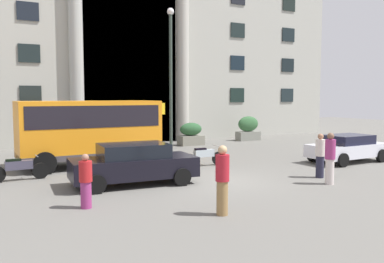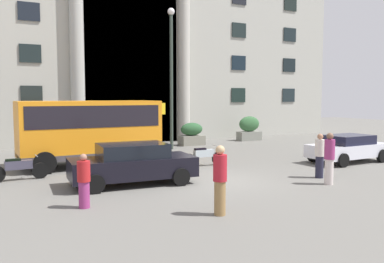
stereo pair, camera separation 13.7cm
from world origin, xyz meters
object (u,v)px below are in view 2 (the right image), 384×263
at_px(parked_estate_mid, 133,163).
at_px(pedestrian_man_crossing, 84,181).
at_px(hedge_planter_far_west, 249,129).
at_px(parked_compact_extra, 348,148).
at_px(pedestrian_child_trailing, 320,156).
at_px(lamppost_plaza_centre, 171,69).
at_px(orange_minibus, 89,127).
at_px(scooter_by_planter, 203,156).
at_px(hedge_planter_entrance_right, 192,134).
at_px(pedestrian_man_red_shirt, 329,158).
at_px(motorcycle_near_kerb, 17,168).
at_px(bus_stop_sign, 161,123).
at_px(pedestrian_woman_with_bag, 220,180).
at_px(hedge_planter_east, 123,136).

xyz_separation_m(parked_estate_mid, pedestrian_man_crossing, (-2.22, -2.31, 0.01)).
relative_size(hedge_planter_far_west, parked_compact_extra, 0.43).
bearing_deg(pedestrian_child_trailing, lamppost_plaza_centre, -64.75).
bearing_deg(orange_minibus, parked_compact_extra, -23.66).
bearing_deg(scooter_by_planter, hedge_planter_entrance_right, 66.88).
xyz_separation_m(orange_minibus, pedestrian_man_red_shirt, (6.50, -7.85, -0.79)).
xyz_separation_m(hedge_planter_entrance_right, pedestrian_man_red_shirt, (-1.10, -12.59, 0.24)).
height_order(motorcycle_near_kerb, pedestrian_man_crossing, pedestrian_man_crossing).
bearing_deg(lamppost_plaza_centre, scooter_by_planter, -101.61).
bearing_deg(bus_stop_sign, hedge_planter_entrance_right, 41.69).
height_order(parked_estate_mid, pedestrian_man_crossing, pedestrian_man_crossing).
distance_m(pedestrian_woman_with_bag, pedestrian_child_trailing, 6.41).
distance_m(orange_minibus, hedge_planter_entrance_right, 9.01).
height_order(pedestrian_man_red_shirt, pedestrian_child_trailing, pedestrian_man_red_shirt).
height_order(parked_compact_extra, scooter_by_planter, parked_compact_extra).
bearing_deg(motorcycle_near_kerb, bus_stop_sign, 24.42).
xyz_separation_m(parked_compact_extra, pedestrian_man_crossing, (-12.82, -2.28, 0.08)).
bearing_deg(hedge_planter_entrance_right, bus_stop_sign, -138.31).
bearing_deg(pedestrian_man_red_shirt, motorcycle_near_kerb, -42.11).
xyz_separation_m(hedge_planter_east, pedestrian_man_crossing, (-4.99, -11.98, -0.01)).
xyz_separation_m(parked_compact_extra, pedestrian_woman_with_bag, (-9.85, -4.60, 0.25)).
xyz_separation_m(motorcycle_near_kerb, pedestrian_man_crossing, (1.33, -4.86, 0.29)).
bearing_deg(lamppost_plaza_centre, motorcycle_near_kerb, -147.60).
bearing_deg(lamppost_plaza_centre, pedestrian_child_trailing, -82.03).
bearing_deg(pedestrian_man_crossing, hedge_planter_east, -176.94).
height_order(hedge_planter_far_west, pedestrian_man_crossing, hedge_planter_far_west).
bearing_deg(orange_minibus, parked_estate_mid, -85.90).
distance_m(hedge_planter_east, pedestrian_man_crossing, 12.98).
relative_size(hedge_planter_far_west, pedestrian_child_trailing, 1.02).
relative_size(hedge_planter_east, lamppost_plaza_centre, 0.22).
bearing_deg(pedestrian_man_red_shirt, bus_stop_sign, -87.97).
xyz_separation_m(parked_estate_mid, pedestrian_woman_with_bag, (0.76, -4.63, 0.19)).
height_order(pedestrian_woman_with_bag, lamppost_plaza_centre, lamppost_plaza_centre).
relative_size(hedge_planter_east, hedge_planter_far_west, 1.03).
height_order(scooter_by_planter, lamppost_plaza_centre, lamppost_plaza_centre).
xyz_separation_m(pedestrian_man_red_shirt, lamppost_plaza_centre, (-0.88, 11.33, 3.77)).
bearing_deg(hedge_planter_entrance_right, scooter_by_planter, -113.84).
xyz_separation_m(pedestrian_woman_with_bag, pedestrian_man_crossing, (-2.98, 2.33, -0.18)).
height_order(pedestrian_man_crossing, lamppost_plaza_centre, lamppost_plaza_centre).
relative_size(parked_compact_extra, motorcycle_near_kerb, 1.91).
relative_size(parked_estate_mid, pedestrian_man_red_shirt, 2.43).
bearing_deg(bus_stop_sign, pedestrian_child_trailing, -71.61).
bearing_deg(motorcycle_near_kerb, pedestrian_man_crossing, -77.68).
relative_size(orange_minibus, pedestrian_child_trailing, 3.57).
bearing_deg(motorcycle_near_kerb, pedestrian_child_trailing, -27.78).
relative_size(motorcycle_near_kerb, pedestrian_child_trailing, 1.24).
distance_m(hedge_planter_far_west, pedestrian_man_red_shirt, 14.48).
distance_m(scooter_by_planter, pedestrian_man_red_shirt, 5.74).
bearing_deg(parked_compact_extra, parked_estate_mid, 177.79).
distance_m(pedestrian_man_crossing, pedestrian_child_trailing, 8.90).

